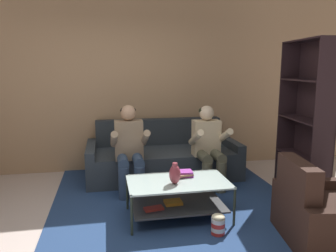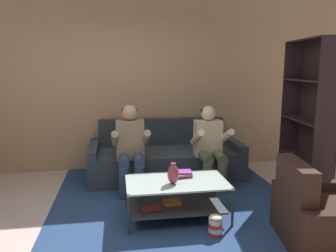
# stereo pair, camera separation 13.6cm
# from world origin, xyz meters

# --- Properties ---
(ground) EXTENTS (16.80, 16.80, 0.00)m
(ground) POSITION_xyz_m (0.00, 0.00, 0.00)
(ground) COLOR beige
(back_partition) EXTENTS (8.40, 0.12, 2.90)m
(back_partition) POSITION_xyz_m (0.00, 2.46, 1.45)
(back_partition) COLOR tan
(back_partition) RESTS_ON ground
(couch) EXTENTS (2.30, 0.99, 0.85)m
(couch) POSITION_xyz_m (0.65, 1.90, 0.28)
(couch) COLOR #323A42
(couch) RESTS_ON ground
(person_seated_left) EXTENTS (0.50, 0.58, 1.18)m
(person_seated_left) POSITION_xyz_m (0.09, 1.32, 0.64)
(person_seated_left) COLOR #314461
(person_seated_left) RESTS_ON ground
(person_seated_right) EXTENTS (0.50, 0.58, 1.15)m
(person_seated_right) POSITION_xyz_m (1.20, 1.32, 0.63)
(person_seated_right) COLOR #585843
(person_seated_right) RESTS_ON ground
(coffee_table) EXTENTS (1.12, 0.66, 0.43)m
(coffee_table) POSITION_xyz_m (0.55, 0.41, 0.29)
(coffee_table) COLOR #AEC6C2
(coffee_table) RESTS_ON ground
(area_rug) EXTENTS (3.00, 3.43, 0.01)m
(area_rug) POSITION_xyz_m (0.60, 1.03, 0.01)
(area_rug) COLOR navy
(area_rug) RESTS_ON ground
(vase) EXTENTS (0.13, 0.13, 0.23)m
(vase) POSITION_xyz_m (0.51, 0.33, 0.54)
(vase) COLOR brown
(vase) RESTS_ON coffee_table
(book_stack) EXTENTS (0.25, 0.21, 0.06)m
(book_stack) POSITION_xyz_m (0.65, 0.56, 0.47)
(book_stack) COLOR purple
(book_stack) RESTS_ON coffee_table
(bookshelf) EXTENTS (0.39, 1.02, 2.03)m
(bookshelf) POSITION_xyz_m (2.36, 0.83, 0.76)
(bookshelf) COLOR black
(bookshelf) RESTS_ON ground
(armchair) EXTENTS (0.99, 1.01, 0.82)m
(armchair) POSITION_xyz_m (1.85, -0.38, 0.27)
(armchair) COLOR #34211A
(armchair) RESTS_ON ground
(popcorn_tub) EXTENTS (0.14, 0.14, 0.22)m
(popcorn_tub) POSITION_xyz_m (0.88, -0.05, 0.11)
(popcorn_tub) COLOR red
(popcorn_tub) RESTS_ON ground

